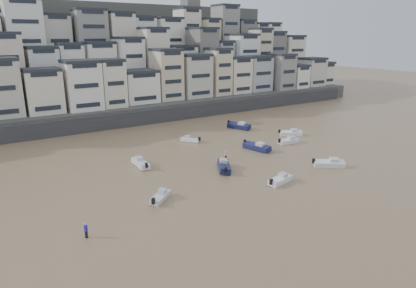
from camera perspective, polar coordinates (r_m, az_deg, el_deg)
ground at (r=38.57m, az=19.15°, el=-17.69°), size 400.00×400.00×0.00m
harbor_wall at (r=93.20m, az=-9.27°, el=4.23°), size 140.00×3.00×3.50m
hillside at (r=130.36m, az=-14.89°, el=12.33°), size 141.04×66.00×50.00m
boat_a at (r=55.96m, az=11.05°, el=-5.28°), size 5.12×2.60×1.34m
boat_b at (r=64.67m, az=18.14°, el=-2.75°), size 5.52×4.62×1.49m
boat_c at (r=60.13m, az=2.46°, el=-3.31°), size 4.47×5.99×1.58m
boat_d at (r=76.55m, az=12.28°, el=0.57°), size 5.02×2.02×1.34m
boat_e at (r=71.05m, az=7.51°, el=-0.28°), size 3.39×6.43×1.67m
boat_f at (r=62.83m, az=-10.32°, el=-2.74°), size 1.93×5.43×1.47m
boat_g at (r=82.65m, az=12.63°, el=1.76°), size 5.50×4.17×1.46m
boat_h at (r=76.14m, az=-2.77°, el=0.80°), size 3.70×4.42×1.20m
boat_i at (r=86.97m, az=4.76°, el=2.91°), size 3.85×6.55×1.70m
boat_j at (r=49.88m, az=-7.33°, el=-7.94°), size 4.36×3.91×1.21m
person_blue at (r=42.99m, az=-18.27°, el=-12.50°), size 0.44×0.44×1.74m
person_pink at (r=65.02m, az=2.75°, el=-1.70°), size 0.44×0.44×1.74m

